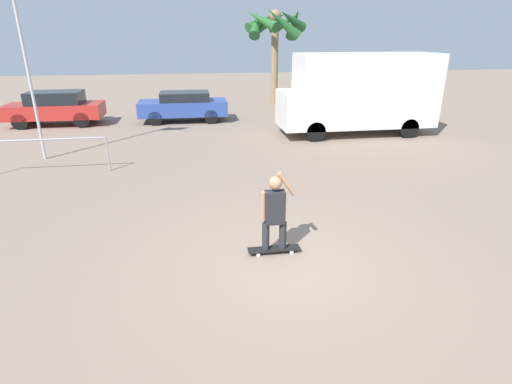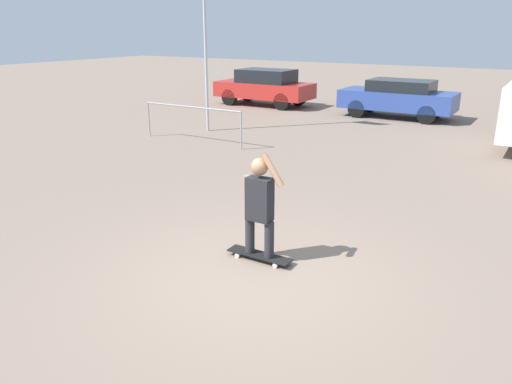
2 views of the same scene
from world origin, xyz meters
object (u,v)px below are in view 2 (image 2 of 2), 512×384
(person_skateboarder, at_px, (259,202))
(skateboard, at_px, (259,255))
(flagpole, at_px, (207,8))
(parked_car_red, at_px, (265,86))
(parked_car_blue, at_px, (398,97))

(person_skateboarder, bearing_deg, skateboard, 0.00)
(flagpole, bearing_deg, skateboard, -49.46)
(parked_car_red, bearing_deg, parked_car_blue, -0.67)
(skateboard, distance_m, flagpole, 10.39)
(person_skateboarder, xyz_separation_m, flagpole, (-6.31, 7.37, 2.88))
(parked_car_blue, distance_m, parked_car_red, 5.83)
(parked_car_red, distance_m, flagpole, 6.63)
(skateboard, xyz_separation_m, parked_car_red, (-7.62, 13.14, 0.74))
(skateboard, bearing_deg, parked_car_red, 120.11)
(skateboard, distance_m, person_skateboarder, 0.84)
(person_skateboarder, distance_m, parked_car_red, 15.19)
(skateboard, height_order, parked_car_red, parked_car_red)
(parked_car_red, relative_size, flagpole, 0.64)
(skateboard, relative_size, parked_car_blue, 0.24)
(parked_car_red, bearing_deg, skateboard, -59.89)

